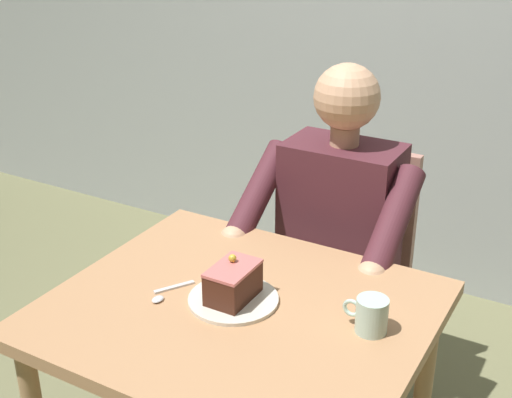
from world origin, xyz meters
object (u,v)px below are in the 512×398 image
(seated_person, at_px, (329,250))
(dessert_spoon, at_px, (165,294))
(chair, at_px, (348,266))
(coffee_cup, at_px, (371,314))
(cake_slice, at_px, (233,282))
(dining_table, at_px, (239,338))

(seated_person, height_order, dessert_spoon, seated_person)
(chair, distance_m, coffee_cup, 0.80)
(dessert_spoon, bearing_deg, coffee_cup, -167.83)
(coffee_cup, bearing_deg, dessert_spoon, 12.17)
(cake_slice, bearing_deg, coffee_cup, -171.94)
(dining_table, distance_m, chair, 0.75)
(coffee_cup, distance_m, dessert_spoon, 0.52)
(chair, relative_size, coffee_cup, 8.08)
(seated_person, bearing_deg, chair, -90.00)
(dining_table, relative_size, chair, 1.03)
(seated_person, xyz_separation_m, coffee_cup, (-0.32, 0.50, 0.15))
(coffee_cup, bearing_deg, seated_person, -57.29)
(cake_slice, xyz_separation_m, coffee_cup, (-0.34, -0.05, -0.01))
(dining_table, distance_m, seated_person, 0.56)
(coffee_cup, bearing_deg, cake_slice, 8.06)
(dining_table, relative_size, seated_person, 0.75)
(chair, xyz_separation_m, dessert_spoon, (0.19, 0.78, 0.25))
(cake_slice, relative_size, dessert_spoon, 1.03)
(dessert_spoon, bearing_deg, seated_person, -107.13)
(cake_slice, bearing_deg, dining_table, 149.61)
(seated_person, xyz_separation_m, dessert_spoon, (0.19, 0.61, 0.11))
(seated_person, xyz_separation_m, cake_slice, (0.02, 0.55, 0.16))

